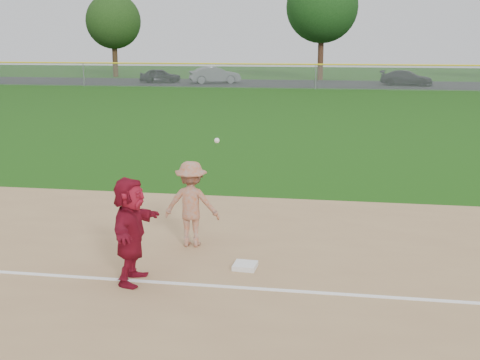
# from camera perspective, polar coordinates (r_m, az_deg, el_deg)

# --- Properties ---
(ground) EXTENTS (160.00, 160.00, 0.00)m
(ground) POSITION_cam_1_polar(r_m,az_deg,el_deg) (10.86, -1.28, -8.50)
(ground) COLOR #194A0E
(ground) RESTS_ON ground
(foul_line) EXTENTS (60.00, 0.10, 0.01)m
(foul_line) POSITION_cam_1_polar(r_m,az_deg,el_deg) (10.12, -2.12, -10.02)
(foul_line) COLOR white
(foul_line) RESTS_ON infield_dirt
(parking_asphalt) EXTENTS (120.00, 10.00, 0.01)m
(parking_asphalt) POSITION_cam_1_polar(r_m,az_deg,el_deg) (56.09, 7.40, 9.03)
(parking_asphalt) COLOR black
(parking_asphalt) RESTS_ON ground
(first_base) EXTENTS (0.43, 0.43, 0.09)m
(first_base) POSITION_cam_1_polar(r_m,az_deg,el_deg) (10.85, 0.49, -8.14)
(first_base) COLOR white
(first_base) RESTS_ON infield_dirt
(base_runner) EXTENTS (0.54, 1.68, 1.81)m
(base_runner) POSITION_cam_1_polar(r_m,az_deg,el_deg) (10.16, -10.32, -4.71)
(base_runner) COLOR maroon
(base_runner) RESTS_ON infield_dirt
(car_left) EXTENTS (4.14, 2.60, 1.31)m
(car_left) POSITION_cam_1_polar(r_m,az_deg,el_deg) (57.46, -7.58, 9.78)
(car_left) COLOR black
(car_left) RESTS_ON parking_asphalt
(car_mid) EXTENTS (4.89, 3.25, 1.52)m
(car_mid) POSITION_cam_1_polar(r_m,az_deg,el_deg) (56.25, -2.40, 9.92)
(car_mid) COLOR slate
(car_mid) RESTS_ON parking_asphalt
(car_right) EXTENTS (4.80, 2.73, 1.31)m
(car_right) POSITION_cam_1_polar(r_m,az_deg,el_deg) (55.52, 15.50, 9.31)
(car_right) COLOR black
(car_right) RESTS_ON parking_asphalt
(first_base_play) EXTENTS (1.20, 0.77, 2.24)m
(first_base_play) POSITION_cam_1_polar(r_m,az_deg,el_deg) (11.82, -4.61, -2.27)
(first_base_play) COLOR gray
(first_base_play) RESTS_ON infield_dirt
(outfield_fence) EXTENTS (110.00, 0.12, 110.00)m
(outfield_fence) POSITION_cam_1_polar(r_m,az_deg,el_deg) (49.99, 7.22, 10.78)
(outfield_fence) COLOR #999EA0
(outfield_fence) RESTS_ON ground
(tree_1) EXTENTS (5.80, 5.80, 8.75)m
(tree_1) POSITION_cam_1_polar(r_m,az_deg,el_deg) (67.31, -11.92, 14.51)
(tree_1) COLOR #362513
(tree_1) RESTS_ON ground
(tree_2) EXTENTS (7.00, 7.00, 10.58)m
(tree_2) POSITION_cam_1_polar(r_m,az_deg,el_deg) (61.51, 7.79, 15.96)
(tree_2) COLOR #3B2315
(tree_2) RESTS_ON ground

